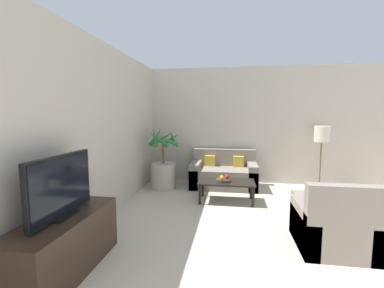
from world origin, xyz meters
The scene contains 14 objects.
wall_back centered at (0.00, 6.26, 1.35)m, with size 8.08×0.06×2.70m.
wall_left centered at (-3.27, 3.11, 1.35)m, with size 0.06×7.83×2.70m.
tv_console centered at (-2.95, 2.33, 0.30)m, with size 0.50×1.31×0.59m.
television centered at (-2.95, 2.33, 0.90)m, with size 0.18×0.91×0.62m.
potted_palm centered at (-2.77, 5.45, 0.43)m, with size 0.69×0.76×1.36m.
sofa_loveseat centered at (-1.48, 5.77, 0.28)m, with size 1.44×0.83×0.81m.
floor_lamp centered at (0.59, 5.93, 1.13)m, with size 0.31×0.31×1.37m.
coffee_table centered at (-1.39, 4.78, 0.34)m, with size 1.02×0.56×0.38m.
fruit_bowl centered at (-1.45, 4.75, 0.40)m, with size 0.27×0.27×0.04m.
apple_red centered at (-1.38, 4.78, 0.47)m, with size 0.08×0.08×0.08m.
apple_green centered at (-1.48, 4.78, 0.46)m, with size 0.07×0.07×0.07m.
orange_fruit centered at (-1.47, 4.67, 0.46)m, with size 0.07×0.07×0.07m.
armchair centered at (-0.09, 3.25, 0.28)m, with size 0.81×0.81×0.86m.
ottoman centered at (-0.07, 4.12, 0.19)m, with size 0.53×0.51×0.39m.
Camera 1 is at (-1.31, 0.11, 1.60)m, focal length 24.00 mm.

